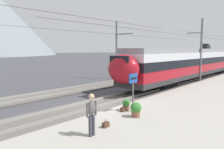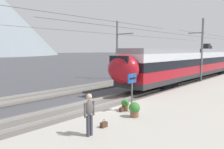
% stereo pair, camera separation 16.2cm
% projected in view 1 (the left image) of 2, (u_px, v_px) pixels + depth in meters
% --- Properties ---
extents(ground_plane, '(400.00, 400.00, 0.00)m').
position_uv_depth(ground_plane, '(105.00, 108.00, 13.95)').
color(ground_plane, '#424247').
extents(platform_slab, '(120.00, 7.48, 0.36)m').
position_uv_depth(platform_slab, '(177.00, 122.00, 10.71)').
color(platform_slab, '#A39E93').
rests_on(platform_slab, ground).
extents(track_near, '(120.00, 3.00, 0.28)m').
position_uv_depth(track_near, '(96.00, 105.00, 14.48)').
color(track_near, '#5B5651').
rests_on(track_near, ground).
extents(track_far, '(120.00, 3.00, 0.28)m').
position_uv_depth(track_far, '(50.00, 94.00, 18.01)').
color(track_far, '#5B5651').
rests_on(track_far, ground).
extents(train_near_platform, '(28.50, 2.96, 4.27)m').
position_uv_depth(train_near_platform, '(192.00, 62.00, 26.48)').
color(train_near_platform, '#2D2D30').
rests_on(train_near_platform, track_near).
extents(train_far_track, '(34.78, 2.89, 4.27)m').
position_uv_depth(train_far_track, '(198.00, 57.00, 42.72)').
color(train_far_track, '#2D2D30').
rests_on(train_far_track, track_far).
extents(catenary_mast_mid, '(38.37, 1.79, 7.17)m').
position_uv_depth(catenary_mast_mid, '(200.00, 50.00, 24.36)').
color(catenary_mast_mid, slate).
rests_on(catenary_mast_mid, ground).
extents(catenary_mast_far_side, '(38.37, 2.65, 7.31)m').
position_uv_depth(catenary_mast_far_side, '(118.00, 49.00, 27.42)').
color(catenary_mast_far_side, slate).
rests_on(catenary_mast_far_side, ground).
extents(platform_sign, '(0.70, 0.08, 2.10)m').
position_uv_depth(platform_sign, '(133.00, 84.00, 11.70)').
color(platform_sign, '#59595B').
rests_on(platform_sign, platform_slab).
extents(passenger_walking, '(0.53, 0.22, 1.69)m').
position_uv_depth(passenger_walking, '(92.00, 112.00, 8.46)').
color(passenger_walking, '#383842').
rests_on(passenger_walking, platform_slab).
extents(handbag_beside_passenger, '(0.32, 0.18, 0.36)m').
position_uv_depth(handbag_beside_passenger, '(106.00, 125.00, 9.51)').
color(handbag_beside_passenger, '#472D1E').
rests_on(handbag_beside_passenger, platform_slab).
extents(handbag_near_sign, '(0.32, 0.18, 0.36)m').
position_uv_depth(handbag_near_sign, '(123.00, 109.00, 11.92)').
color(handbag_near_sign, '#472D1E').
rests_on(handbag_near_sign, platform_slab).
extents(potted_plant_platform_edge, '(0.43, 0.43, 0.63)m').
position_uv_depth(potted_plant_platform_edge, '(126.00, 104.00, 12.11)').
color(potted_plant_platform_edge, brown).
rests_on(potted_plant_platform_edge, platform_slab).
extents(potted_plant_by_shelter, '(0.57, 0.57, 0.76)m').
position_uv_depth(potted_plant_by_shelter, '(136.00, 109.00, 10.93)').
color(potted_plant_by_shelter, brown).
rests_on(potted_plant_by_shelter, platform_slab).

